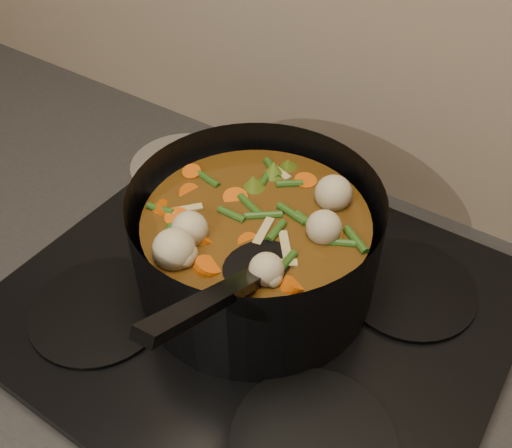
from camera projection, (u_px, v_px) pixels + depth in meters
The scene contains 3 objects.
stovetop at pixel (257, 304), 0.76m from camera, with size 0.62×0.54×0.03m.
stockpot at pixel (256, 245), 0.73m from camera, with size 0.35×0.44×0.23m.
saucepan at pixel (187, 191), 0.84m from camera, with size 0.15×0.15×0.12m.
Camera 1 is at (0.27, 1.53, 1.52)m, focal length 40.00 mm.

